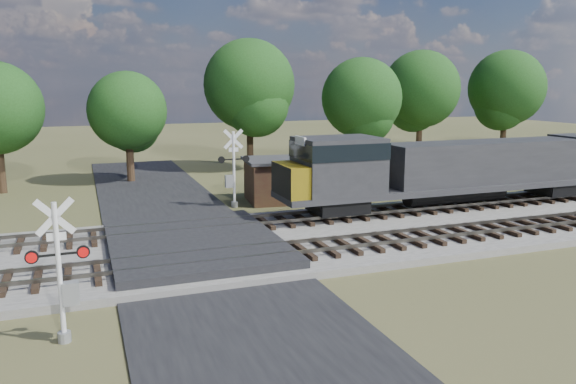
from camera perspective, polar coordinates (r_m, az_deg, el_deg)
name	(u,v)px	position (r m, az deg, el deg)	size (l,w,h in m)	color
ground	(197,256)	(24.01, -9.25, -6.39)	(160.00, 160.00, 0.00)	#434625
ballast_bed	(398,228)	(27.96, 11.10, -3.65)	(140.00, 10.00, 0.30)	gray
road	(197,255)	(24.00, -9.25, -6.30)	(7.00, 60.00, 0.08)	black
crossing_panel	(194,245)	(24.39, -9.50, -5.35)	(7.00, 9.00, 0.62)	#262628
track_near	(283,252)	(22.82, -0.54, -6.09)	(140.00, 2.60, 0.33)	black
track_far	(248,223)	(27.41, -4.07, -3.20)	(140.00, 2.60, 0.33)	black
crossing_signal_near	(64,283)	(16.76, -21.84, -8.60)	(1.66, 0.36, 4.12)	silver
crossing_signal_far	(232,175)	(32.58, -5.67, 1.71)	(1.84, 0.40, 4.57)	silver
equipment_shed	(277,180)	(34.33, -1.13, 1.26)	(4.22, 4.22, 2.62)	#4B2920
treeline	(282,91)	(45.50, -0.65, 10.22)	(83.08, 12.08, 11.10)	black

